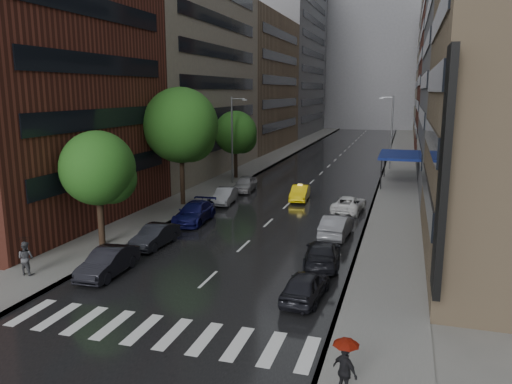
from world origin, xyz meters
TOP-DOWN VIEW (x-y plane):
  - ground at (0.00, 0.00)m, footprint 220.00×220.00m
  - road at (0.00, 50.00)m, footprint 14.00×140.00m
  - sidewalk_left at (-9.00, 50.00)m, footprint 4.00×140.00m
  - sidewalk_right at (9.00, 50.00)m, footprint 4.00×140.00m
  - crosswalk at (0.20, -2.00)m, footprint 13.15×2.80m
  - buildings_left at (-15.00, 58.79)m, footprint 8.00×108.00m
  - buildings_right at (15.00, 56.70)m, footprint 8.05×109.10m
  - building_far at (0.00, 118.00)m, footprint 40.00×14.00m
  - tree_near at (-8.60, 7.33)m, footprint 4.64×4.64m
  - tree_mid at (-8.60, 19.42)m, footprint 6.33×6.33m
  - tree_far at (-8.60, 33.42)m, footprint 4.77×4.77m
  - taxi at (0.65, 24.40)m, footprint 1.73×4.22m
  - parked_cars_left at (-5.40, 15.19)m, footprint 2.32×28.42m
  - parked_cars_right at (5.40, 12.13)m, footprint 2.66×22.88m
  - ped_black_umbrella at (-9.38, 1.56)m, footprint 0.96×0.98m
  - ped_red_umbrella at (8.14, -4.44)m, footprint 1.05×0.94m
  - street_lamp_left at (-7.72, 30.00)m, footprint 1.74×0.22m
  - street_lamp_right at (7.72, 45.00)m, footprint 1.74×0.22m
  - awning at (8.98, 35.00)m, footprint 4.00×8.00m

SIDE VIEW (x-z plane):
  - ground at x=0.00m, z-range 0.00..0.00m
  - road at x=0.00m, z-range 0.00..0.01m
  - crosswalk at x=0.20m, z-range 0.01..0.02m
  - sidewalk_left at x=-9.00m, z-range 0.00..0.15m
  - sidewalk_right at x=9.00m, z-range 0.00..0.15m
  - taxi at x=0.65m, z-range 0.00..1.36m
  - parked_cars_right at x=5.40m, z-range -0.06..1.48m
  - parked_cars_left at x=-5.40m, z-range -0.02..1.48m
  - ped_red_umbrella at x=8.14m, z-range 0.32..2.33m
  - ped_black_umbrella at x=-9.38m, z-range 0.33..2.42m
  - awning at x=8.98m, z-range 1.57..4.70m
  - street_lamp_left at x=-7.72m, z-range 0.39..9.39m
  - street_lamp_right at x=7.72m, z-range 0.39..9.39m
  - tree_near at x=-8.60m, z-range 1.36..8.75m
  - tree_far at x=-8.60m, z-range 1.40..9.00m
  - tree_mid at x=-8.60m, z-range 1.86..11.95m
  - buildings_right at x=15.00m, z-range -2.97..33.03m
  - buildings_left at x=-15.00m, z-range -3.01..34.99m
  - building_far at x=0.00m, z-range 0.00..32.00m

